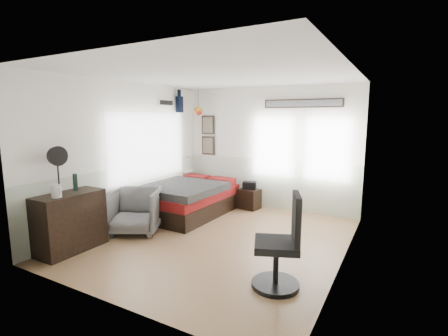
{
  "coord_description": "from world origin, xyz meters",
  "views": [
    {
      "loc": [
        2.64,
        -4.54,
        2.04
      ],
      "look_at": [
        -0.1,
        0.4,
        1.15
      ],
      "focal_mm": 26.0,
      "sensor_mm": 36.0,
      "label": 1
    }
  ],
  "objects_px": {
    "bed": "(187,198)",
    "armchair": "(135,211)",
    "task_chair": "(282,250)",
    "nightstand": "(249,199)",
    "dresser": "(70,222)"
  },
  "relations": [
    {
      "from": "bed",
      "to": "armchair",
      "type": "relative_size",
      "value": 2.48
    },
    {
      "from": "task_chair",
      "to": "bed",
      "type": "bearing_deg",
      "value": 122.91
    },
    {
      "from": "armchair",
      "to": "nightstand",
      "type": "height_order",
      "value": "armchair"
    },
    {
      "from": "nightstand",
      "to": "task_chair",
      "type": "xyz_separation_m",
      "value": [
        1.76,
        -2.93,
        0.25
      ]
    },
    {
      "from": "dresser",
      "to": "armchair",
      "type": "relative_size",
      "value": 1.17
    },
    {
      "from": "bed",
      "to": "dresser",
      "type": "bearing_deg",
      "value": -98.58
    },
    {
      "from": "dresser",
      "to": "bed",
      "type": "bearing_deg",
      "value": 79.81
    },
    {
      "from": "nightstand",
      "to": "task_chair",
      "type": "height_order",
      "value": "task_chair"
    },
    {
      "from": "nightstand",
      "to": "bed",
      "type": "bearing_deg",
      "value": -126.78
    },
    {
      "from": "dresser",
      "to": "nightstand",
      "type": "bearing_deg",
      "value": 67.24
    },
    {
      "from": "armchair",
      "to": "nightstand",
      "type": "distance_m",
      "value": 2.63
    },
    {
      "from": "armchair",
      "to": "task_chair",
      "type": "distance_m",
      "value": 2.97
    },
    {
      "from": "bed",
      "to": "task_chair",
      "type": "xyz_separation_m",
      "value": [
        2.76,
        -1.95,
        0.15
      ]
    },
    {
      "from": "bed",
      "to": "armchair",
      "type": "bearing_deg",
      "value": -94.64
    },
    {
      "from": "bed",
      "to": "nightstand",
      "type": "xyz_separation_m",
      "value": [
        1.0,
        0.99,
        -0.1
      ]
    }
  ]
}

